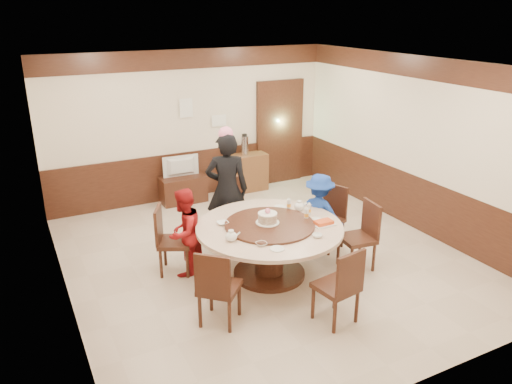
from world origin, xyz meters
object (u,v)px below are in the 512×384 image
tv_stand (183,189)px  side_cabinet (247,172)px  birthday_cake (268,218)px  shrimp_platter (324,223)px  person_red (184,232)px  thermos (245,145)px  television (182,167)px  person_standing (227,190)px  banquet_table (269,240)px  person_blue (319,213)px

tv_stand → side_cabinet: bearing=1.3°
birthday_cake → shrimp_platter: (0.67, -0.35, -0.08)m
person_red → thermos: 3.46m
television → thermos: thermos is taller
person_standing → side_cabinet: 2.50m
birthday_cake → tv_stand: 3.24m
banquet_table → person_blue: bearing=18.2°
birthday_cake → side_cabinet: bearing=68.6°
person_standing → person_blue: person_standing is taller
shrimp_platter → thermos: thermos is taller
banquet_table → side_cabinet: size_ratio=2.47×
person_blue → television: (-1.15, 2.88, 0.09)m
person_standing → side_cabinet: (1.33, 2.05, -0.51)m
person_standing → birthday_cake: person_standing is taller
television → person_standing: bearing=93.1°
thermos → birthday_cake: bearing=-110.7°
person_blue → person_standing: bearing=18.2°
person_blue → birthday_cake: (-1.04, -0.30, 0.24)m
shrimp_platter → tv_stand: (-0.78, 3.53, -0.53)m
person_red → shrimp_platter: size_ratio=4.12×
television → side_cabinet: 1.41m
banquet_table → person_standing: bearing=94.2°
birthday_cake → banquet_table: bearing=-71.7°
tv_stand → thermos: (1.32, 0.03, 0.69)m
person_standing → banquet_table: bearing=118.1°
side_cabinet → shrimp_platter: bearing=-99.4°
shrimp_platter → tv_stand: shrimp_platter is taller
person_red → television: bearing=-146.4°
tv_stand → television: size_ratio=1.24×
banquet_table → shrimp_platter: 0.77m
birthday_cake → television: size_ratio=0.47×
person_standing → person_red: 1.13m
person_red → birthday_cake: person_red is taller
birthday_cake → tv_stand: birthday_cake is taller
birthday_cake → tv_stand: bearing=92.0°
tv_stand → side_cabinet: (1.37, 0.03, 0.12)m
thermos → television: bearing=-178.7°
person_red → person_blue: 2.05m
birthday_cake → shrimp_platter: 0.76m
banquet_table → person_red: size_ratio=1.60×
banquet_table → person_blue: 1.09m
person_standing → tv_stand: 2.12m
shrimp_platter → side_cabinet: (0.59, 3.56, -0.40)m
thermos → shrimp_platter: bearing=-98.7°
television → side_cabinet: television is taller
side_cabinet → person_blue: bearing=-94.3°
shrimp_platter → person_standing: bearing=116.3°
shrimp_platter → television: size_ratio=0.44×
banquet_table → person_red: 1.17m
person_blue → thermos: size_ratio=3.20×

